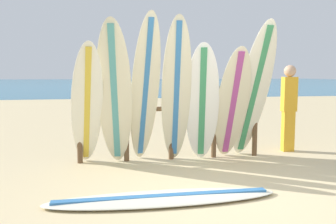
% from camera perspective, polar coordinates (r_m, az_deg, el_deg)
% --- Properties ---
extents(ground_plane, '(120.00, 120.00, 0.00)m').
position_cam_1_polar(ground_plane, '(4.62, 10.35, -13.05)').
color(ground_plane, '#D3BC8C').
extents(ocean_water, '(120.00, 80.00, 0.01)m').
position_cam_1_polar(ocean_water, '(62.11, -9.04, 4.60)').
color(ocean_water, '#196B93').
rests_on(ocean_water, ground).
extents(surfboard_rack, '(3.24, 0.09, 1.05)m').
position_cam_1_polar(surfboard_rack, '(6.34, 0.49, -1.73)').
color(surfboard_rack, brown).
rests_on(surfboard_rack, ground).
extents(surfboard_leaning_far_left, '(0.63, 1.06, 2.00)m').
position_cam_1_polar(surfboard_leaning_far_left, '(5.88, -12.65, 0.98)').
color(surfboard_leaning_far_left, white).
rests_on(surfboard_leaning_far_left, ground).
extents(surfboard_leaning_left, '(0.67, 0.94, 2.35)m').
position_cam_1_polar(surfboard_leaning_left, '(5.82, -8.44, 2.74)').
color(surfboard_leaning_left, beige).
rests_on(surfboard_leaning_left, ground).
extents(surfboard_leaning_center_left, '(0.58, 1.04, 2.46)m').
position_cam_1_polar(surfboard_leaning_center_left, '(5.95, -3.65, 3.42)').
color(surfboard_leaning_center_left, beige).
rests_on(surfboard_leaning_center_left, ground).
extents(surfboard_leaning_center, '(0.54, 0.76, 2.43)m').
position_cam_1_polar(surfboard_leaning_center, '(6.02, 1.32, 3.33)').
color(surfboard_leaning_center, beige).
rests_on(surfboard_leaning_center, ground).
extents(surfboard_leaning_center_right, '(0.68, 0.70, 2.02)m').
position_cam_1_polar(surfboard_leaning_center_right, '(6.16, 5.41, 1.43)').
color(surfboard_leaning_center_right, white).
rests_on(surfboard_leaning_center_right, ground).
extents(surfboard_leaning_right, '(0.58, 0.88, 1.96)m').
position_cam_1_polar(surfboard_leaning_right, '(6.31, 10.11, 1.19)').
color(surfboard_leaning_right, beige).
rests_on(surfboard_leaning_right, ground).
extents(surfboard_leaning_far_right, '(0.68, 1.12, 2.38)m').
position_cam_1_polar(surfboard_leaning_far_right, '(6.43, 13.33, 3.11)').
color(surfboard_leaning_far_right, white).
rests_on(surfboard_leaning_far_right, ground).
extents(surfboard_lying_on_sand, '(2.80, 0.60, 0.08)m').
position_cam_1_polar(surfboard_lying_on_sand, '(4.40, -0.78, -13.43)').
color(surfboard_lying_on_sand, silver).
rests_on(surfboard_lying_on_sand, ground).
extents(beachgoer_standing, '(0.28, 0.23, 1.67)m').
position_cam_1_polar(beachgoer_standing, '(7.35, 18.52, 1.18)').
color(beachgoer_standing, gold).
rests_on(beachgoer_standing, ground).
extents(small_boat_offshore, '(2.90, 1.77, 0.71)m').
position_cam_1_polar(small_boat_offshore, '(33.81, 10.26, 3.85)').
color(small_boat_offshore, '#333842').
rests_on(small_boat_offshore, ocean_water).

